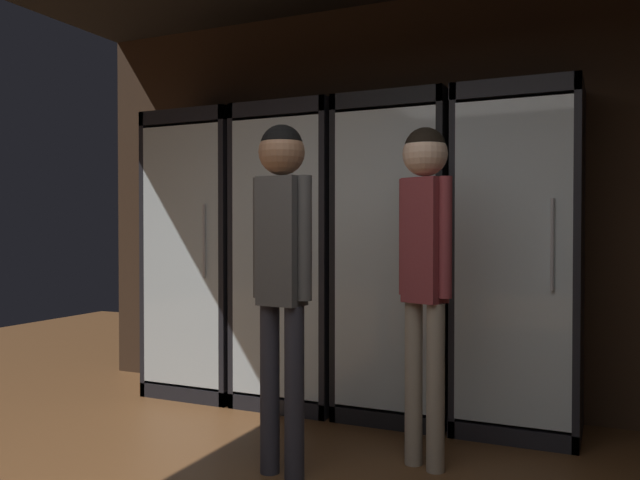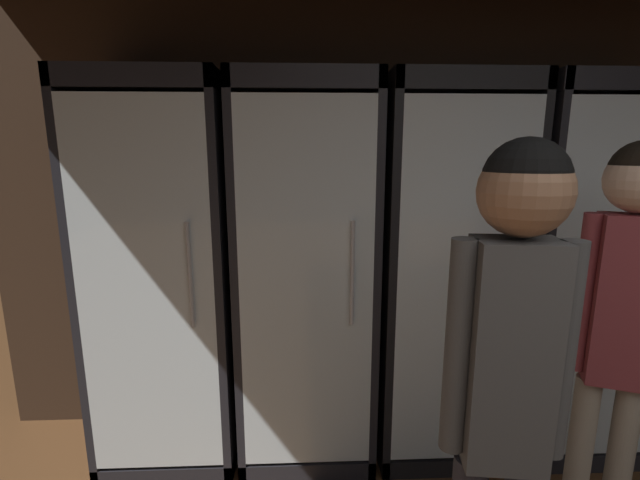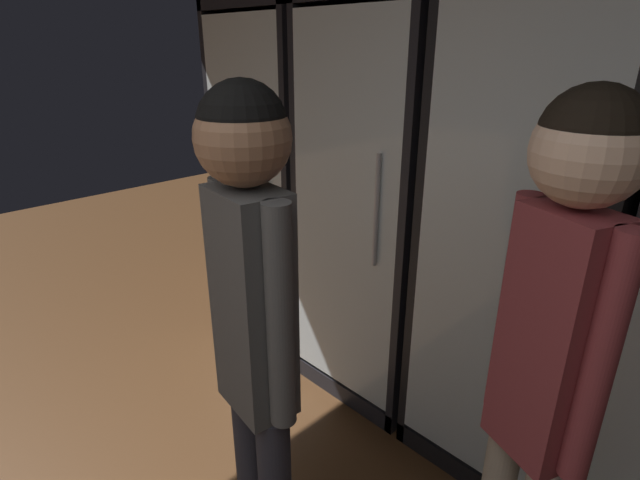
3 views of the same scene
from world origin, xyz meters
The scene contains 7 objects.
wall_back centered at (0.00, 3.03, 1.40)m, with size 6.00×0.06×2.80m, color #382619.
cooler_far_left centered at (-1.91, 2.73, 1.01)m, with size 0.72×0.61×2.06m.
cooler_left centered at (-1.17, 2.73, 1.00)m, with size 0.72×0.61×2.06m.
cooler_center centered at (-0.42, 2.73, 1.01)m, with size 0.72×0.61×2.06m.
cooler_right centered at (0.33, 2.73, 1.01)m, with size 0.72×0.61×2.06m.
shopper_near centered at (-0.02, 1.89, 1.15)m, with size 0.30×0.23×1.73m.
shopper_far centered at (-0.64, 1.50, 1.12)m, with size 0.34×0.23×1.73m.
Camera 2 is at (-1.18, 0.47, 1.69)m, focal length 24.03 mm.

